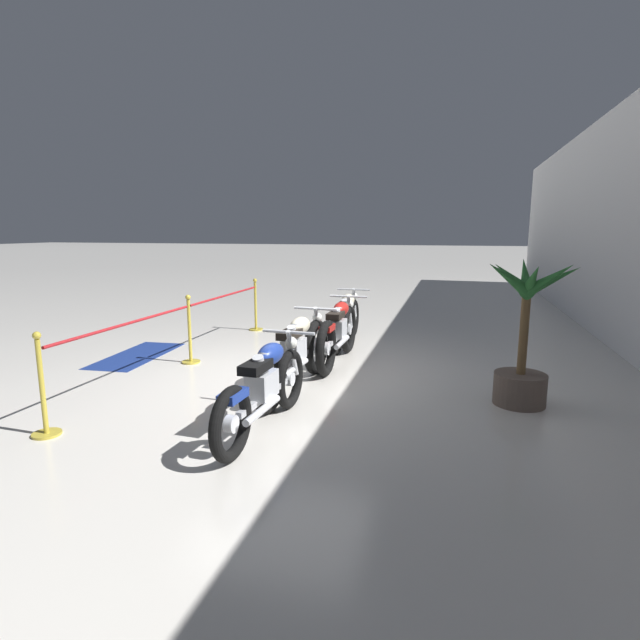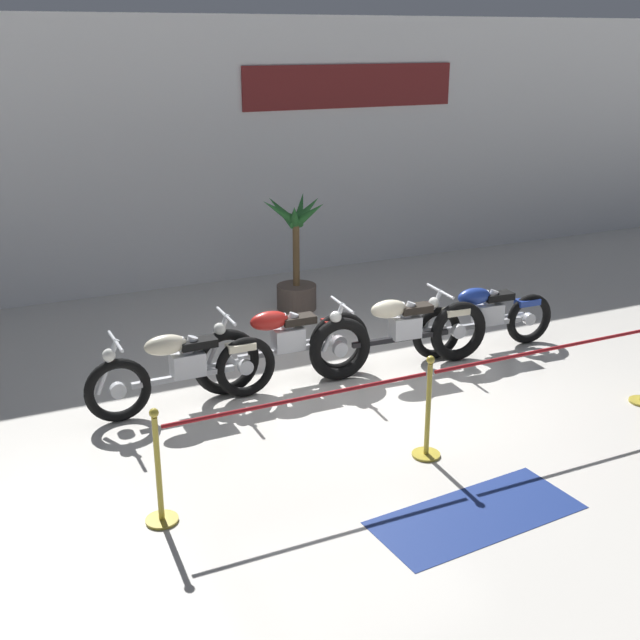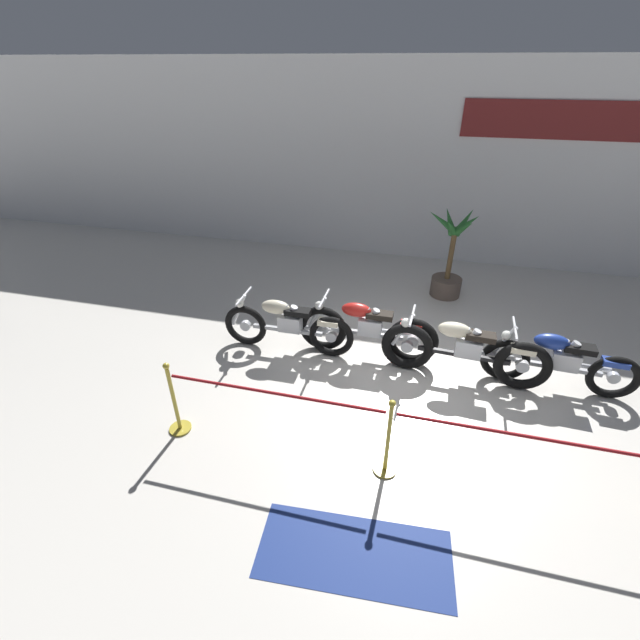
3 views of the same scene
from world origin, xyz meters
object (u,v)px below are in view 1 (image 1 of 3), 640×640
object	(u,v)px
motorcycle_blue_3	(265,387)
motorcycle_cream_0	(346,319)
stanchion_far_left	(220,310)
stanchion_mid_right	(43,401)
potted_palm_left_of_row	(524,344)
floor_banner	(137,355)
stanchion_mid_left	(190,340)
motorcycle_cream_2	(296,354)
motorcycle_red_1	(338,332)

from	to	relation	value
motorcycle_blue_3	motorcycle_cream_0	bearing A→B (deg)	-179.74
stanchion_far_left	stanchion_mid_right	size ratio (longest dim) A/B	5.27
potted_palm_left_of_row	stanchion_mid_right	size ratio (longest dim) A/B	1.66
potted_palm_left_of_row	stanchion_mid_right	distance (m)	5.17
potted_palm_left_of_row	floor_banner	bearing A→B (deg)	-98.23
stanchion_mid_left	floor_banner	world-z (taller)	stanchion_mid_left
motorcycle_cream_2	stanchion_mid_left	bearing A→B (deg)	-113.70
motorcycle_cream_0	motorcycle_cream_2	world-z (taller)	motorcycle_cream_2
motorcycle_cream_2	motorcycle_blue_3	xyz separation A→B (m)	(1.30, 0.09, -0.02)
motorcycle_cream_0	floor_banner	world-z (taller)	motorcycle_cream_0
floor_banner	stanchion_mid_right	bearing A→B (deg)	15.34
motorcycle_cream_0	stanchion_mid_right	world-z (taller)	stanchion_mid_right
potted_palm_left_of_row	stanchion_mid_left	distance (m)	4.73
potted_palm_left_of_row	stanchion_far_left	xyz separation A→B (m)	(-1.69, -4.67, -0.06)
stanchion_far_left	motorcycle_cream_0	bearing A→B (deg)	111.49
stanchion_mid_left	motorcycle_blue_3	bearing A→B (deg)	43.64
motorcycle_cream_0	stanchion_far_left	bearing A→B (deg)	-68.51
motorcycle_cream_0	motorcycle_blue_3	bearing A→B (deg)	0.26
potted_palm_left_of_row	stanchion_far_left	bearing A→B (deg)	-109.93
motorcycle_blue_3	stanchion_mid_left	bearing A→B (deg)	-136.36
floor_banner	stanchion_far_left	bearing A→B (deg)	124.82
stanchion_far_left	floor_banner	world-z (taller)	stanchion_far_left
motorcycle_blue_3	stanchion_far_left	bearing A→B (deg)	-147.12
motorcycle_cream_0	stanchion_mid_right	xyz separation A→B (m)	(4.68, -2.05, -0.11)
potted_palm_left_of_row	stanchion_mid_right	world-z (taller)	potted_palm_left_of_row
motorcycle_red_1	motorcycle_blue_3	distance (m)	2.75
motorcycle_cream_2	motorcycle_cream_0	bearing A→B (deg)	178.46
motorcycle_cream_0	potted_palm_left_of_row	world-z (taller)	potted_palm_left_of_row
motorcycle_cream_2	potted_palm_left_of_row	distance (m)	2.71
motorcycle_cream_0	stanchion_mid_right	bearing A→B (deg)	-23.60
motorcycle_blue_3	motorcycle_red_1	bearing A→B (deg)	177.26
stanchion_far_left	stanchion_mid_right	distance (m)	3.89
potted_palm_left_of_row	stanchion_far_left	world-z (taller)	potted_palm_left_of_row
motorcycle_red_1	floor_banner	size ratio (longest dim) A/B	1.19
motorcycle_cream_0	potted_palm_left_of_row	bearing A→B (deg)	46.39
motorcycle_red_1	potted_palm_left_of_row	size ratio (longest dim) A/B	1.26
motorcycle_red_1	potted_palm_left_of_row	world-z (taller)	potted_palm_left_of_row
motorcycle_cream_2	motorcycle_blue_3	distance (m)	1.30
stanchion_mid_right	motorcycle_red_1	bearing A→B (deg)	147.36
stanchion_far_left	floor_banner	size ratio (longest dim) A/B	2.99
floor_banner	motorcycle_cream_2	bearing A→B (deg)	67.09
motorcycle_red_1	floor_banner	world-z (taller)	motorcycle_red_1
motorcycle_cream_0	stanchion_far_left	size ratio (longest dim) A/B	0.39
motorcycle_cream_0	motorcycle_red_1	bearing A→B (deg)	6.79
motorcycle_blue_3	floor_banner	size ratio (longest dim) A/B	1.12
motorcycle_red_1	motorcycle_blue_3	bearing A→B (deg)	-2.74
motorcycle_red_1	stanchion_mid_right	world-z (taller)	stanchion_mid_right
motorcycle_cream_2	stanchion_far_left	xyz separation A→B (m)	(-1.90, -1.97, 0.19)
stanchion_mid_left	motorcycle_red_1	bearing A→B (deg)	104.80
motorcycle_red_1	stanchion_mid_left	distance (m)	2.27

